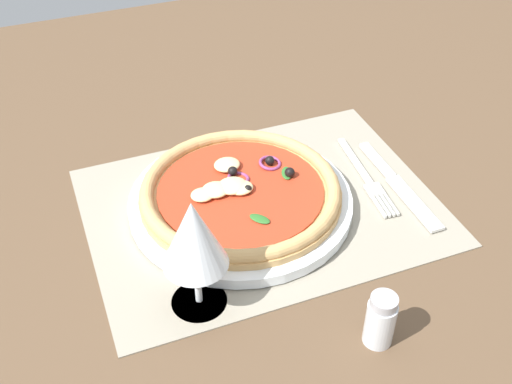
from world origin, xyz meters
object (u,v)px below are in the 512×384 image
(pizza, at_px, (240,191))
(pepper_shaker, at_px, (380,320))
(wine_glass, at_px, (194,238))
(plate, at_px, (241,202))
(fork, at_px, (368,180))
(knife, at_px, (399,185))

(pizza, xyz_separation_m, pepper_shaker, (-0.06, 0.25, 0.00))
(pizza, relative_size, wine_glass, 1.78)
(plate, bearing_deg, fork, 175.69)
(plate, distance_m, pizza, 0.02)
(pizza, relative_size, fork, 1.47)
(plate, xyz_separation_m, pizza, (0.00, -0.00, 0.02))
(fork, bearing_deg, knife, 57.38)
(knife, bearing_deg, pizza, -100.13)
(wine_glass, relative_size, pepper_shaker, 2.22)
(fork, height_order, knife, knife)
(plate, relative_size, pepper_shaker, 4.41)
(plate, relative_size, pizza, 1.11)
(knife, xyz_separation_m, wine_glass, (0.32, 0.09, 0.09))
(pizza, height_order, wine_glass, wine_glass)
(pizza, bearing_deg, fork, 175.54)
(plate, height_order, knife, plate)
(pizza, distance_m, fork, 0.19)
(fork, xyz_separation_m, pepper_shaker, (0.12, 0.24, 0.03))
(plate, height_order, pepper_shaker, pepper_shaker)
(wine_glass, bearing_deg, fork, -156.84)
(pizza, bearing_deg, wine_glass, 53.65)
(plate, distance_m, fork, 0.18)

